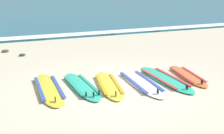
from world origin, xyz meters
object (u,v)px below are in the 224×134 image
(surfboard_1, at_px, (81,86))
(surfboard_2, at_px, (109,85))
(surfboard_5, at_px, (187,76))
(surfboard_0, at_px, (49,89))
(surfboard_4, at_px, (165,79))
(surfboard_3, at_px, (141,82))

(surfboard_1, xyz_separation_m, surfboard_2, (0.68, -0.19, -0.00))
(surfboard_2, height_order, surfboard_5, same)
(surfboard_0, relative_size, surfboard_2, 1.10)
(surfboard_0, height_order, surfboard_5, same)
(surfboard_4, bearing_deg, surfboard_2, 175.66)
(surfboard_0, relative_size, surfboard_3, 1.01)
(surfboard_3, height_order, surfboard_5, same)
(surfboard_0, height_order, surfboard_1, same)
(surfboard_1, relative_size, surfboard_2, 1.00)
(surfboard_4, bearing_deg, surfboard_1, 172.18)
(surfboard_1, distance_m, surfboard_3, 1.58)
(surfboard_3, height_order, surfboard_4, same)
(surfboard_3, bearing_deg, surfboard_0, 169.19)
(surfboard_5, bearing_deg, surfboard_3, -179.00)
(surfboard_0, height_order, surfboard_2, same)
(surfboard_1, distance_m, surfboard_5, 3.06)
(surfboard_0, height_order, surfboard_3, same)
(surfboard_0, bearing_deg, surfboard_5, -6.27)
(surfboard_4, bearing_deg, surfboard_5, 0.77)
(surfboard_3, distance_m, surfboard_4, 0.76)
(surfboard_3, relative_size, surfboard_4, 1.00)
(surfboard_0, bearing_deg, surfboard_4, -7.92)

